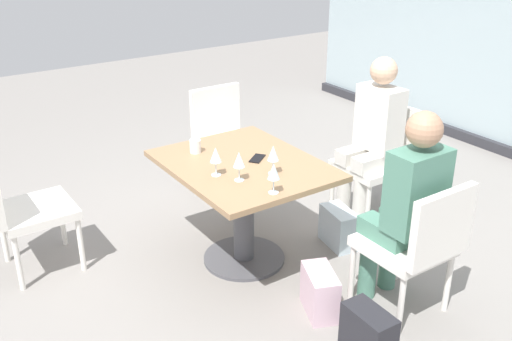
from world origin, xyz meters
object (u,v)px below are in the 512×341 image
wine_glass_2 (273,154)px  handbag_1 (339,227)px  wine_glass_0 (239,160)px  handbag_2 (368,333)px  person_near_window (373,132)px  dining_table_main (243,190)px  chair_front_left (19,204)px  wine_glass_1 (216,155)px  handbag_0 (320,292)px  cell_phone_on_table (258,159)px  chair_far_right (418,241)px  chair_far_left (225,134)px  wine_glass_3 (274,172)px  chair_near_window (381,154)px  coffee_cup (195,146)px  person_far_right (407,202)px

wine_glass_2 → handbag_1: wine_glass_2 is taller
wine_glass_0 → handbag_2: (0.96, 0.20, -0.72)m
handbag_1 → person_near_window: bearing=124.2°
dining_table_main → chair_front_left: chair_front_left is taller
wine_glass_1 → wine_glass_2: 0.35m
wine_glass_0 → handbag_1: size_ratio=0.62×
handbag_0 → handbag_2: same height
wine_glass_0 → cell_phone_on_table: (-0.21, 0.28, -0.13)m
wine_glass_2 → handbag_1: 0.95m
dining_table_main → chair_far_right: 1.16m
chair_front_left → handbag_0: 1.99m
dining_table_main → chair_far_right: chair_far_right is taller
chair_far_left → wine_glass_3: bearing=-21.3°
wine_glass_3 → cell_phone_on_table: size_ratio=1.28×
chair_near_window → coffee_cup: chair_near_window is taller
chair_front_left → wine_glass_1: 1.33m
chair_near_window → chair_far_left: same height
dining_table_main → wine_glass_2: (0.25, 0.06, 0.33)m
wine_glass_2 → coffee_cup: wine_glass_2 is taller
wine_glass_1 → handbag_0: (0.67, 0.30, -0.72)m
cell_phone_on_table → handbag_0: (0.73, -0.05, -0.59)m
wine_glass_3 → handbag_2: wine_glass_3 is taller
chair_front_left → chair_near_window: bearing=74.5°
person_near_window → chair_near_window: bearing=90.0°
wine_glass_1 → coffee_cup: wine_glass_1 is taller
wine_glass_2 → coffee_cup: (-0.57, -0.23, -0.09)m
person_near_window → handbag_2: 1.71m
wine_glass_2 → wine_glass_3: (0.22, -0.16, 0.00)m
person_far_right → chair_near_window: bearing=141.0°
chair_far_right → chair_far_left: size_ratio=1.00×
wine_glass_0 → wine_glass_3: size_ratio=1.00×
chair_front_left → cell_phone_on_table: bearing=62.9°
chair_near_window → person_far_right: bearing=-39.0°
chair_far_right → cell_phone_on_table: 1.14m
chair_far_right → handbag_1: 0.93m
person_far_right → chair_far_left: bearing=180.0°
chair_far_left → handbag_2: 2.30m
chair_far_right → wine_glass_0: (-0.84, -0.67, 0.37)m
person_near_window → cell_phone_on_table: (0.00, -1.04, 0.03)m
chair_near_window → handbag_0: chair_near_window is taller
chair_far_left → coffee_cup: 1.03m
person_far_right → wine_glass_2: 0.84m
person_near_window → cell_phone_on_table: person_near_window is taller
wine_glass_0 → cell_phone_on_table: 0.37m
wine_glass_2 → wine_glass_3: size_ratio=1.00×
wine_glass_1 → coffee_cup: (-0.40, 0.07, -0.09)m
chair_front_left → coffee_cup: bearing=71.2°
person_near_window → handbag_2: person_near_window is taller
wine_glass_0 → person_far_right: bearing=42.4°
wine_glass_1 → person_near_window: bearing=92.9°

